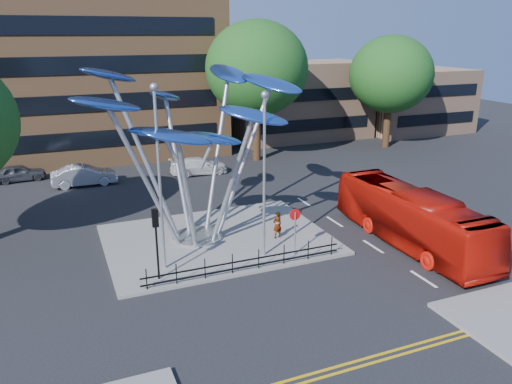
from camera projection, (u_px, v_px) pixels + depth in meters
name	position (u px, v px, depth m)	size (l,w,h in m)	color
ground	(280.00, 286.00, 22.74)	(120.00, 120.00, 0.00)	black
traffic_island	(218.00, 239.00, 27.63)	(12.00, 9.00, 0.15)	slate
double_yellow_near	(352.00, 362.00, 17.46)	(40.00, 0.12, 0.01)	gold
double_yellow_far	(357.00, 367.00, 17.20)	(40.00, 0.12, 0.01)	gold
low_building_near	(297.00, 100.00, 53.72)	(15.00, 8.00, 8.00)	tan
low_building_far	(413.00, 100.00, 57.21)	(12.00, 8.00, 7.00)	tan
tree_right	(257.00, 69.00, 42.53)	(8.80, 8.80, 12.11)	black
tree_far	(391.00, 75.00, 47.92)	(8.00, 8.00, 10.81)	black
leaf_sculpture	(191.00, 116.00, 25.75)	(12.72, 9.54, 9.51)	#9EA0A5
street_lamp_left	(159.00, 164.00, 22.54)	(0.36, 0.36, 8.80)	#9EA0A5
street_lamp_right	(264.00, 161.00, 24.00)	(0.36, 0.36, 8.30)	#9EA0A5
traffic_light_island	(156.00, 229.00, 22.32)	(0.28, 0.18, 3.42)	black
no_entry_sign_island	(295.00, 224.00, 25.12)	(0.60, 0.10, 2.45)	#9EA0A5
pedestrian_railing_front	(246.00, 263.00, 23.70)	(10.00, 0.06, 1.00)	black
red_bus	(411.00, 218.00, 26.77)	(2.57, 10.97, 3.06)	#B71208
pedestrian	(277.00, 225.00, 27.40)	(0.56, 0.37, 1.53)	gray
parked_car_left	(19.00, 173.00, 38.46)	(1.53, 3.81, 1.30)	#44464C
parked_car_mid	(84.00, 175.00, 37.33)	(1.64, 4.70, 1.55)	#B9BAC1
parked_car_right	(199.00, 166.00, 40.37)	(1.89, 4.64, 1.35)	silver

